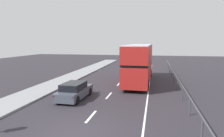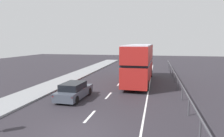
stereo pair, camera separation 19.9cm
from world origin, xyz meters
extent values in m
cube|color=#2A262D|center=(0.00, 0.00, -0.05)|extent=(75.94, 120.00, 0.10)
cube|color=silver|center=(0.00, 2.30, 0.00)|extent=(0.16, 2.12, 0.01)
cube|color=silver|center=(0.00, 7.37, 0.00)|extent=(0.16, 2.12, 0.01)
cube|color=silver|center=(0.00, 12.45, 0.00)|extent=(0.16, 2.12, 0.01)
cube|color=silver|center=(0.00, 17.53, 0.00)|extent=(0.16, 2.12, 0.01)
cube|color=silver|center=(0.00, 22.61, 0.00)|extent=(0.16, 2.12, 0.01)
cube|color=silver|center=(0.00, 27.69, 0.00)|extent=(0.16, 2.12, 0.01)
cube|color=silver|center=(3.30, 9.00, 0.00)|extent=(0.12, 46.00, 0.01)
cube|color=#444349|center=(6.02, 9.00, 1.11)|extent=(0.08, 42.00, 0.08)
cylinder|color=#444349|center=(6.02, 0.25, 0.56)|extent=(0.10, 0.10, 1.11)
cylinder|color=#444349|center=(6.02, 3.75, 0.56)|extent=(0.10, 0.10, 1.11)
cylinder|color=#444349|center=(6.02, 7.25, 0.56)|extent=(0.10, 0.10, 1.11)
cylinder|color=#444349|center=(6.02, 10.75, 0.56)|extent=(0.10, 0.10, 1.11)
cylinder|color=#444349|center=(6.02, 14.25, 0.56)|extent=(0.10, 0.10, 1.11)
cylinder|color=#444349|center=(6.02, 17.75, 0.56)|extent=(0.10, 0.10, 1.11)
cylinder|color=#444349|center=(6.02, 21.25, 0.56)|extent=(0.10, 0.10, 1.11)
cylinder|color=#444349|center=(6.02, 24.75, 0.56)|extent=(0.10, 0.10, 1.11)
cylinder|color=#444349|center=(6.02, 28.25, 0.56)|extent=(0.10, 0.10, 1.11)
cube|color=#AF201D|center=(2.09, 13.65, 1.33)|extent=(2.68, 10.91, 1.96)
cube|color=black|center=(2.09, 13.65, 2.43)|extent=(2.69, 10.48, 0.24)
cube|color=#AF201D|center=(2.09, 13.65, 3.37)|extent=(2.68, 10.91, 1.63)
cube|color=silver|center=(2.09, 13.65, 4.23)|extent=(2.62, 10.69, 0.10)
cube|color=black|center=(2.18, 19.07, 1.43)|extent=(2.25, 0.08, 1.37)
cube|color=yellow|center=(2.18, 19.07, 3.77)|extent=(1.50, 0.06, 0.28)
cylinder|color=black|center=(1.01, 17.71, 0.50)|extent=(0.30, 1.00, 1.00)
cylinder|color=black|center=(3.31, 17.67, 0.50)|extent=(0.30, 1.00, 1.00)
cylinder|color=black|center=(0.88, 9.84, 0.50)|extent=(0.30, 1.00, 1.00)
cylinder|color=black|center=(3.18, 9.80, 0.50)|extent=(0.30, 1.00, 1.00)
cube|color=#444A58|center=(-2.52, 5.89, 0.51)|extent=(1.83, 4.23, 0.66)
cube|color=black|center=(-2.53, 5.68, 1.09)|extent=(1.57, 2.35, 0.52)
cube|color=red|center=(-3.33, 3.86, 0.67)|extent=(0.16, 0.06, 0.12)
cube|color=red|center=(-1.83, 3.81, 0.67)|extent=(0.16, 0.06, 0.12)
cylinder|color=black|center=(-3.25, 7.31, 0.32)|extent=(0.22, 0.65, 0.64)
cylinder|color=black|center=(-1.71, 7.26, 0.32)|extent=(0.22, 0.65, 0.64)
cylinder|color=black|center=(-3.33, 4.53, 0.32)|extent=(0.22, 0.65, 0.64)
cylinder|color=black|center=(-1.79, 4.48, 0.32)|extent=(0.22, 0.65, 0.64)
camera|label=1|loc=(3.77, -9.41, 4.63)|focal=32.82mm
camera|label=2|loc=(3.96, -9.37, 4.63)|focal=32.82mm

